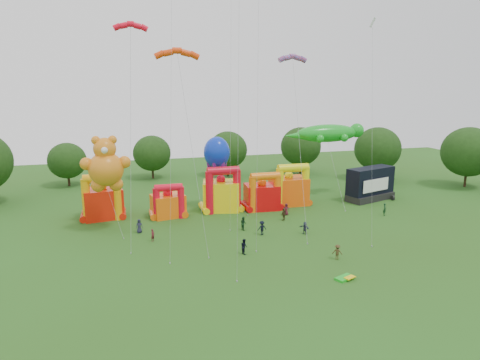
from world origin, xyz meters
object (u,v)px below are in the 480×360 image
object	(u,v)px
bouncy_castle_0	(103,201)
bouncy_castle_2	(221,193)
teddy_bear_kite	(108,177)
spectator_4	(284,214)
octopus_kite	(225,176)
stage_trailer	(370,184)
gecko_kite	(332,153)
spectator_0	(139,226)

from	to	relation	value
bouncy_castle_0	bouncy_castle_2	xyz separation A→B (m)	(17.50, -0.77, 0.10)
bouncy_castle_0	teddy_bear_kite	bearing A→B (deg)	-79.92
bouncy_castle_2	spectator_4	world-z (taller)	bouncy_castle_2
bouncy_castle_0	spectator_4	xyz separation A→B (m)	(24.90, -8.18, -1.69)
bouncy_castle_0	octopus_kite	world-z (taller)	octopus_kite
octopus_kite	spectator_4	world-z (taller)	octopus_kite
stage_trailer	spectator_4	bearing A→B (deg)	-159.34
gecko_kite	spectator_4	bearing A→B (deg)	-142.98
bouncy_castle_2	stage_trailer	xyz separation A→B (m)	(25.74, -0.50, -0.01)
bouncy_castle_2	teddy_bear_kite	distance (m)	17.97
teddy_bear_kite	bouncy_castle_0	bearing A→B (deg)	100.08
gecko_kite	octopus_kite	bearing A→B (deg)	-175.40
bouncy_castle_2	octopus_kite	bearing A→B (deg)	6.36
stage_trailer	spectator_0	size ratio (longest dim) A/B	5.11
stage_trailer	gecko_kite	bearing A→B (deg)	162.09
teddy_bear_kite	gecko_kite	world-z (taller)	teddy_bear_kite
teddy_bear_kite	octopus_kite	world-z (taller)	teddy_bear_kite
teddy_bear_kite	gecko_kite	size ratio (longest dim) A/B	0.86
bouncy_castle_0	spectator_4	distance (m)	26.26
bouncy_castle_0	spectator_0	xyz separation A→B (m)	(4.70, -7.98, -1.67)
stage_trailer	octopus_kite	distance (m)	25.22
spectator_0	bouncy_castle_2	bearing A→B (deg)	25.32
teddy_bear_kite	gecko_kite	bearing A→B (deg)	11.86
octopus_kite	spectator_0	size ratio (longest dim) A/B	6.17
teddy_bear_kite	spectator_0	size ratio (longest dim) A/B	6.93
bouncy_castle_2	spectator_0	size ratio (longest dim) A/B	3.86
teddy_bear_kite	octopus_kite	bearing A→B (deg)	19.41
spectator_0	spectator_4	xyz separation A→B (m)	(20.19, -0.20, -0.02)
bouncy_castle_0	teddy_bear_kite	world-z (taller)	teddy_bear_kite
bouncy_castle_0	teddy_bear_kite	size ratio (longest dim) A/B	0.54
bouncy_castle_2	stage_trailer	bearing A→B (deg)	-1.11
bouncy_castle_2	stage_trailer	size ratio (longest dim) A/B	0.76
stage_trailer	gecko_kite	world-z (taller)	gecko_kite
teddy_bear_kite	spectator_4	bearing A→B (deg)	-3.63
bouncy_castle_0	octopus_kite	bearing A→B (deg)	-2.19
stage_trailer	teddy_bear_kite	size ratio (longest dim) A/B	0.74
stage_trailer	teddy_bear_kite	xyz separation A→B (m)	(-42.05, -5.41, 4.68)
teddy_bear_kite	spectator_4	size ratio (longest dim) A/B	7.06
teddy_bear_kite	bouncy_castle_2	bearing A→B (deg)	19.91
bouncy_castle_0	stage_trailer	bearing A→B (deg)	-1.68
bouncy_castle_0	teddy_bear_kite	xyz separation A→B (m)	(1.19, -6.68, 4.77)
stage_trailer	bouncy_castle_2	bearing A→B (deg)	178.89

